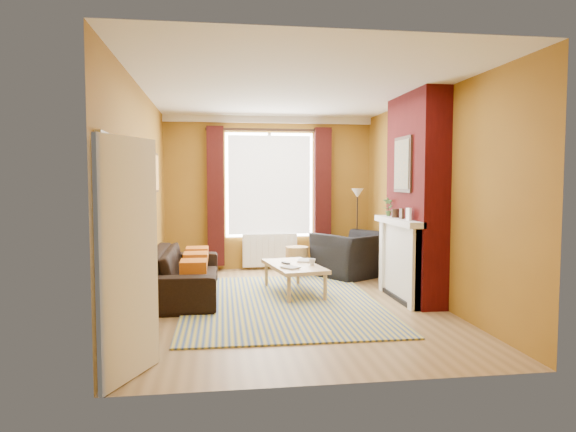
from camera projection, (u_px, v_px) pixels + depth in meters
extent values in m
plane|color=brown|center=(291.00, 303.00, 6.84)|extent=(5.50, 5.50, 0.00)
cube|color=#8F621B|center=(269.00, 193.00, 9.46)|extent=(3.80, 0.02, 2.80)
cube|color=#8F621B|center=(341.00, 211.00, 4.03)|extent=(3.80, 0.02, 2.80)
cube|color=#8F621B|center=(428.00, 198.00, 7.01)|extent=(0.02, 5.50, 2.80)
cube|color=#8F621B|center=(142.00, 199.00, 6.48)|extent=(0.02, 5.50, 2.80)
cube|color=white|center=(291.00, 91.00, 6.65)|extent=(3.80, 5.50, 0.01)
cube|color=#45090A|center=(416.00, 198.00, 6.98)|extent=(0.35, 1.40, 2.80)
cube|color=white|center=(401.00, 260.00, 7.02)|extent=(0.12, 1.30, 1.10)
cube|color=white|center=(398.00, 221.00, 6.97)|extent=(0.22, 1.40, 0.08)
cube|color=white|center=(416.00, 269.00, 6.44)|extent=(0.16, 0.14, 1.04)
cube|color=white|center=(386.00, 256.00, 7.59)|extent=(0.16, 0.14, 1.04)
cube|color=black|center=(403.00, 267.00, 7.03)|extent=(0.06, 0.80, 0.90)
cube|color=black|center=(401.00, 297.00, 7.05)|extent=(0.20, 1.00, 0.06)
cube|color=white|center=(409.00, 214.00, 6.62)|extent=(0.03, 0.12, 0.16)
cube|color=#311E13|center=(402.00, 214.00, 6.87)|extent=(0.03, 0.10, 0.14)
cylinder|color=#311E13|center=(395.00, 213.00, 7.11)|extent=(0.10, 0.10, 0.12)
cube|color=#311E13|center=(403.00, 165.00, 6.93)|extent=(0.03, 0.60, 0.75)
cube|color=#B4793D|center=(402.00, 165.00, 6.92)|extent=(0.01, 0.52, 0.66)
cube|color=white|center=(269.00, 120.00, 9.33)|extent=(3.80, 0.08, 0.12)
cube|color=white|center=(269.00, 185.00, 9.42)|extent=(1.60, 0.04, 1.90)
cube|color=white|center=(270.00, 185.00, 9.38)|extent=(1.50, 0.02, 1.80)
cube|color=white|center=(269.00, 185.00, 9.40)|extent=(0.06, 0.04, 1.90)
cube|color=#3B0F0D|center=(216.00, 196.00, 9.21)|extent=(0.30, 0.16, 2.50)
cube|color=#3B0F0D|center=(322.00, 196.00, 9.48)|extent=(0.30, 0.16, 2.50)
cylinder|color=#311E13|center=(270.00, 130.00, 9.26)|extent=(2.30, 0.05, 0.05)
cube|color=white|center=(270.00, 250.00, 9.43)|extent=(1.00, 0.10, 0.60)
cube|color=white|center=(246.00, 251.00, 9.31)|extent=(0.04, 0.03, 0.56)
cube|color=white|center=(252.00, 251.00, 9.33)|extent=(0.04, 0.03, 0.56)
cube|color=white|center=(258.00, 251.00, 9.34)|extent=(0.04, 0.03, 0.56)
cube|color=white|center=(264.00, 251.00, 9.36)|extent=(0.04, 0.03, 0.56)
cube|color=white|center=(270.00, 251.00, 9.37)|extent=(0.04, 0.03, 0.56)
cube|color=white|center=(276.00, 251.00, 9.39)|extent=(0.04, 0.03, 0.56)
cube|color=white|center=(282.00, 251.00, 9.40)|extent=(0.04, 0.03, 0.56)
cube|color=white|center=(287.00, 250.00, 9.42)|extent=(0.04, 0.03, 0.56)
cube|color=white|center=(293.00, 250.00, 9.43)|extent=(0.04, 0.03, 0.56)
cube|color=#311E13|center=(143.00, 171.00, 6.36)|extent=(0.04, 0.44, 0.58)
cube|color=gold|center=(145.00, 171.00, 6.36)|extent=(0.01, 0.38, 0.52)
cube|color=#311E13|center=(150.00, 172.00, 7.00)|extent=(0.04, 0.44, 0.58)
cube|color=#32985F|center=(151.00, 172.00, 7.01)|extent=(0.01, 0.38, 0.52)
cube|color=#311E13|center=(155.00, 173.00, 7.64)|extent=(0.04, 0.44, 0.58)
cube|color=#DB5E36|center=(157.00, 173.00, 7.65)|extent=(0.01, 0.38, 0.52)
cube|color=white|center=(113.00, 253.00, 4.48)|extent=(0.05, 0.94, 2.06)
cube|color=black|center=(115.00, 253.00, 4.49)|extent=(0.02, 0.80, 1.98)
cube|color=white|center=(129.00, 259.00, 4.16)|extent=(0.37, 0.74, 1.98)
imported|color=#3C6A2F|center=(388.00, 207.00, 7.40)|extent=(0.14, 0.10, 0.27)
cube|color=#B6540F|center=(194.00, 266.00, 6.66)|extent=(0.34, 0.40, 0.16)
cube|color=#B6540F|center=(196.00, 258.00, 7.35)|extent=(0.34, 0.40, 0.16)
cube|color=#B6540F|center=(197.00, 252.00, 7.94)|extent=(0.34, 0.40, 0.16)
cube|color=#304B85|center=(281.00, 302.00, 6.86)|extent=(2.61, 3.59, 0.02)
imported|color=black|center=(185.00, 273.00, 7.24)|extent=(0.93, 2.32, 0.67)
imported|color=black|center=(353.00, 255.00, 8.72)|extent=(1.51, 1.47, 0.75)
cube|color=tan|center=(294.00, 266.00, 7.38)|extent=(0.84, 1.37, 0.05)
cylinder|color=tan|center=(289.00, 290.00, 6.77)|extent=(0.06, 0.06, 0.37)
cylinder|color=tan|center=(325.00, 288.00, 6.92)|extent=(0.06, 0.06, 0.37)
cylinder|color=tan|center=(266.00, 275.00, 7.87)|extent=(0.06, 0.06, 0.37)
cylinder|color=tan|center=(298.00, 273.00, 8.02)|extent=(0.06, 0.06, 0.37)
cylinder|color=#A17946|center=(297.00, 261.00, 8.82)|extent=(0.48, 0.48, 0.50)
cylinder|color=black|center=(357.00, 270.00, 9.32)|extent=(0.27, 0.27, 0.03)
cylinder|color=black|center=(357.00, 231.00, 9.27)|extent=(0.03, 0.03, 1.37)
cone|color=beige|center=(357.00, 193.00, 9.22)|extent=(0.27, 0.27, 0.16)
imported|color=#999999|center=(286.00, 268.00, 6.99)|extent=(0.29, 0.31, 0.02)
imported|color=#999999|center=(298.00, 260.00, 7.69)|extent=(0.30, 0.36, 0.02)
imported|color=#999999|center=(312.00, 262.00, 7.33)|extent=(0.10, 0.10, 0.09)
cube|color=#27272A|center=(286.00, 263.00, 7.43)|extent=(0.11, 0.18, 0.02)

